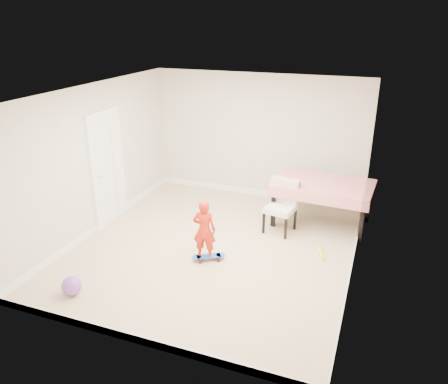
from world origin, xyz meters
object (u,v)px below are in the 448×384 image
at_px(skateboard, 209,258).
at_px(balloon, 72,286).
at_px(dining_table, 322,203).
at_px(child, 204,232).
at_px(dining_chair, 280,207).

bearing_deg(skateboard, balloon, -163.83).
distance_m(dining_table, skateboard, 2.47).
bearing_deg(balloon, dining_table, 50.26).
distance_m(dining_table, child, 2.49).
xyz_separation_m(dining_chair, skateboard, (-0.81, -1.38, -0.44)).
xyz_separation_m(skateboard, child, (-0.06, -0.01, 0.46)).
relative_size(skateboard, child, 0.53).
relative_size(dining_chair, child, 0.96).
height_order(skateboard, child, child).
relative_size(dining_chair, balloon, 3.43).
height_order(dining_chair, skateboard, dining_chair).
bearing_deg(skateboard, dining_chair, 28.97).
bearing_deg(child, dining_chair, -132.19).
bearing_deg(dining_table, child, -124.02).
bearing_deg(skateboard, dining_table, 22.77).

